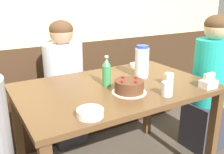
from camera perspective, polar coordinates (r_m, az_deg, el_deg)
back_wall at (r=2.64m, az=-11.63°, el=14.89°), size 4.80×0.04×2.50m
bench_seat at (r=2.69m, az=-8.67°, el=-7.67°), size 2.41×0.38×0.45m
dining_table at (r=1.82m, az=0.73°, el=-4.74°), size 1.37×0.88×0.77m
birthday_cake at (r=1.65m, az=3.94°, el=-2.21°), size 0.23×0.23×0.10m
water_pitcher at (r=1.96m, az=6.84°, el=3.47°), size 0.11×0.11×0.25m
soju_bottle at (r=1.76m, az=-1.25°, el=1.26°), size 0.06×0.06×0.22m
napkin_holder at (r=1.86m, az=21.18°, el=-1.18°), size 0.11×0.08×0.11m
bowl_soup_white at (r=1.34m, az=-5.02°, el=-8.16°), size 0.15×0.15×0.04m
bowl_rice_small at (r=2.28m, az=5.85°, el=2.71°), size 0.14×0.14×0.03m
glass_water_tall at (r=1.63m, az=12.48°, el=-2.66°), size 0.07×0.07×0.09m
glass_tumbler_short at (r=1.84m, az=12.86°, el=-0.42°), size 0.07×0.07×0.08m
person_teal_shirt at (r=2.39m, az=-10.80°, el=-1.65°), size 0.36×0.36×1.18m
person_grey_tee at (r=2.40m, az=21.28°, el=-2.39°), size 0.34×0.31×1.23m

